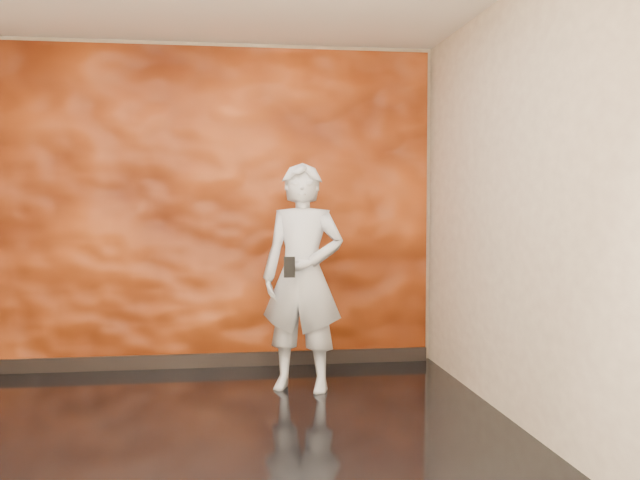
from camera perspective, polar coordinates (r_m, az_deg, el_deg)
The scene contains 5 objects.
room at distance 4.26m, azimuth -9.57°, elevation 2.61°, with size 4.02×4.02×2.81m.
feature_wall at distance 6.22m, azimuth -9.07°, elevation 2.55°, with size 3.90×0.06×2.75m, color #C64E17.
baseboard at distance 6.33m, azimuth -8.98°, elevation -9.49°, with size 3.90×0.04×0.12m, color black.
man at distance 5.41m, azimuth -1.39°, elevation -2.98°, with size 0.63×0.41×1.72m, color #979CA7.
phone at distance 5.13m, azimuth -2.46°, elevation -2.18°, with size 0.08×0.02×0.15m, color black.
Camera 1 is at (0.12, -4.26, 1.43)m, focal length 40.00 mm.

